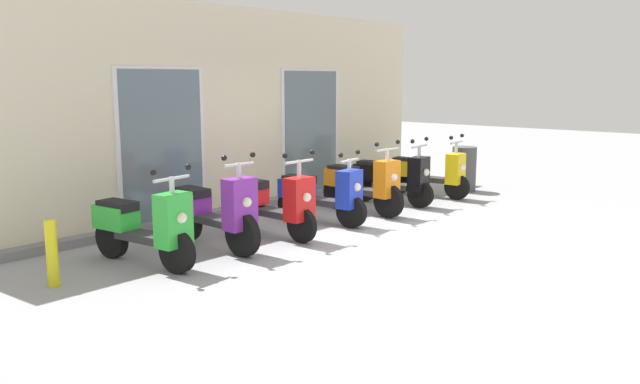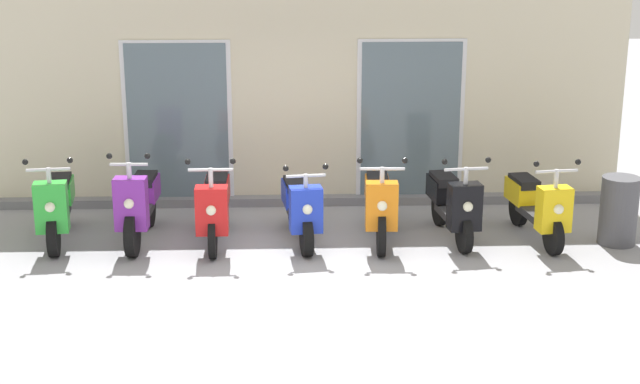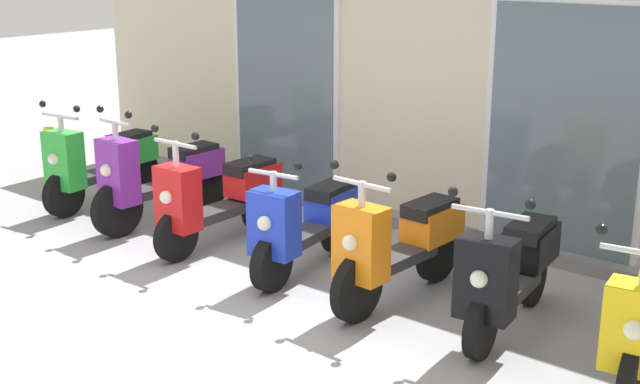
{
  "view_description": "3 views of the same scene",
  "coord_description": "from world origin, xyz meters",
  "px_view_note": "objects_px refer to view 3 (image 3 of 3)",
  "views": [
    {
      "loc": [
        -7.09,
        -5.08,
        2.14
      ],
      "look_at": [
        -0.29,
        0.81,
        0.55
      ],
      "focal_mm": 36.28,
      "sensor_mm": 36.0,
      "label": 1
    },
    {
      "loc": [
        -0.13,
        -10.12,
        3.97
      ],
      "look_at": [
        0.27,
        0.41,
        0.83
      ],
      "focal_mm": 53.34,
      "sensor_mm": 36.0,
      "label": 2
    },
    {
      "loc": [
        4.46,
        -4.16,
        2.7
      ],
      "look_at": [
        0.46,
        0.74,
        0.86
      ],
      "focal_mm": 47.21,
      "sensor_mm": 36.0,
      "label": 3
    }
  ],
  "objects_px": {
    "scooter_black": "(510,270)",
    "curb_bollard": "(51,157)",
    "scooter_blue": "(306,222)",
    "scooter_orange": "(399,243)",
    "scooter_green": "(101,163)",
    "scooter_purple": "(160,178)",
    "scooter_red": "(218,196)"
  },
  "relations": [
    {
      "from": "scooter_green",
      "to": "scooter_orange",
      "type": "relative_size",
      "value": 1.0
    },
    {
      "from": "scooter_blue",
      "to": "scooter_orange",
      "type": "xyz_separation_m",
      "value": [
        0.98,
        -0.03,
        0.04
      ]
    },
    {
      "from": "scooter_red",
      "to": "scooter_orange",
      "type": "xyz_separation_m",
      "value": [
        2.02,
        0.0,
        -0.0
      ]
    },
    {
      "from": "scooter_purple",
      "to": "scooter_red",
      "type": "xyz_separation_m",
      "value": [
        0.94,
        -0.1,
        0.0
      ]
    },
    {
      "from": "scooter_green",
      "to": "curb_bollard",
      "type": "bearing_deg",
      "value": 176.03
    },
    {
      "from": "scooter_orange",
      "to": "scooter_black",
      "type": "relative_size",
      "value": 1.05
    },
    {
      "from": "scooter_purple",
      "to": "scooter_blue",
      "type": "bearing_deg",
      "value": -2.08
    },
    {
      "from": "scooter_black",
      "to": "curb_bollard",
      "type": "relative_size",
      "value": 2.17
    },
    {
      "from": "scooter_green",
      "to": "scooter_purple",
      "type": "relative_size",
      "value": 0.95
    },
    {
      "from": "scooter_orange",
      "to": "curb_bollard",
      "type": "relative_size",
      "value": 2.29
    },
    {
      "from": "scooter_blue",
      "to": "curb_bollard",
      "type": "bearing_deg",
      "value": 177.46
    },
    {
      "from": "scooter_purple",
      "to": "scooter_black",
      "type": "bearing_deg",
      "value": -0.7
    },
    {
      "from": "curb_bollard",
      "to": "scooter_blue",
      "type": "bearing_deg",
      "value": -2.54
    },
    {
      "from": "scooter_black",
      "to": "scooter_red",
      "type": "bearing_deg",
      "value": -178.95
    },
    {
      "from": "scooter_blue",
      "to": "scooter_orange",
      "type": "bearing_deg",
      "value": -1.71
    },
    {
      "from": "scooter_purple",
      "to": "curb_bollard",
      "type": "xyz_separation_m",
      "value": [
        -2.08,
        0.11,
        -0.13
      ]
    },
    {
      "from": "scooter_red",
      "to": "scooter_black",
      "type": "bearing_deg",
      "value": 1.05
    },
    {
      "from": "scooter_blue",
      "to": "scooter_black",
      "type": "xyz_separation_m",
      "value": [
        1.9,
        0.02,
        0.03
      ]
    },
    {
      "from": "scooter_blue",
      "to": "curb_bollard",
      "type": "distance_m",
      "value": 4.07
    },
    {
      "from": "scooter_blue",
      "to": "scooter_black",
      "type": "height_order",
      "value": "scooter_black"
    },
    {
      "from": "scooter_black",
      "to": "curb_bollard",
      "type": "height_order",
      "value": "scooter_black"
    },
    {
      "from": "scooter_orange",
      "to": "scooter_black",
      "type": "height_order",
      "value": "scooter_orange"
    },
    {
      "from": "scooter_red",
      "to": "scooter_blue",
      "type": "distance_m",
      "value": 1.05
    },
    {
      "from": "scooter_purple",
      "to": "scooter_red",
      "type": "distance_m",
      "value": 0.94
    },
    {
      "from": "scooter_purple",
      "to": "scooter_blue",
      "type": "relative_size",
      "value": 1.09
    },
    {
      "from": "scooter_purple",
      "to": "scooter_orange",
      "type": "xyz_separation_m",
      "value": [
        2.96,
        -0.1,
        0.0
      ]
    },
    {
      "from": "scooter_blue",
      "to": "scooter_black",
      "type": "relative_size",
      "value": 1.01
    },
    {
      "from": "scooter_green",
      "to": "scooter_orange",
      "type": "distance_m",
      "value": 3.98
    },
    {
      "from": "scooter_purple",
      "to": "scooter_orange",
      "type": "bearing_deg",
      "value": -1.96
    },
    {
      "from": "scooter_green",
      "to": "scooter_orange",
      "type": "height_order",
      "value": "scooter_orange"
    },
    {
      "from": "scooter_red",
      "to": "scooter_blue",
      "type": "bearing_deg",
      "value": 1.6
    },
    {
      "from": "scooter_green",
      "to": "scooter_orange",
      "type": "bearing_deg",
      "value": -1.95
    }
  ]
}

